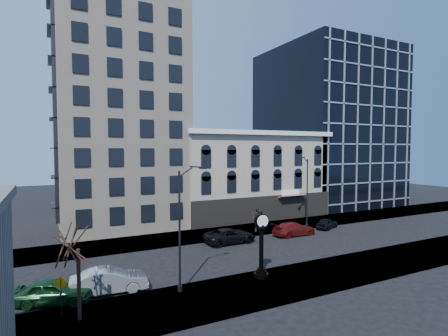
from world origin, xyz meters
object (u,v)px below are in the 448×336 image
car_near_a (54,292)px  street_lamp_near (188,195)px  car_near_b (109,280)px  street_clock (261,247)px  warning_sign (61,289)px

car_near_a → street_lamp_near: bearing=-84.7°
car_near_b → street_lamp_near: bearing=-108.7°
street_clock → car_near_b: (-10.84, 2.55, -1.58)m
car_near_a → car_near_b: bearing=-67.9°
warning_sign → car_near_b: warning_sign is taller
street_clock → warning_sign: bearing=-174.2°
car_near_a → car_near_b: car_near_b is taller
street_clock → car_near_a: 14.61m
warning_sign → street_clock: bearing=23.8°
street_clock → warning_sign: (-13.95, -0.06, -0.65)m
street_lamp_near → warning_sign: bearing=175.5°
street_clock → car_near_b: bearing=172.3°
warning_sign → car_near_b: 4.17m
street_lamp_near → car_near_b: street_lamp_near is taller
car_near_a → car_near_b: size_ratio=0.91×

